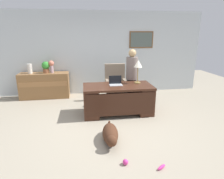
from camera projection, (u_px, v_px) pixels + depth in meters
name	position (u px, v px, depth m)	size (l,w,h in m)	color
ground_plane	(110.00, 125.00, 4.35)	(12.00, 12.00, 0.00)	#9E937F
back_wall	(100.00, 53.00, 6.44)	(7.00, 0.16, 2.70)	silver
desk	(118.00, 99.00, 4.88)	(1.73, 0.83, 0.74)	#422316
credenza	(45.00, 85.00, 6.12)	(1.51, 0.50, 0.80)	olive
armchair	(116.00, 85.00, 5.76)	(0.60, 0.59, 1.13)	gray
person_standing	(132.00, 77.00, 5.39)	(0.32, 0.32, 1.59)	#262323
dog_lying	(110.00, 134.00, 3.65)	(0.34, 0.85, 0.30)	#472819
laptop	(116.00, 83.00, 4.86)	(0.32, 0.22, 0.22)	#B2B5BA
desk_lamp	(138.00, 65.00, 4.92)	(0.22, 0.22, 0.60)	#9E8447
vase_with_flowers	(51.00, 65.00, 5.98)	(0.17, 0.17, 0.39)	#B3949F
vase_empty	(30.00, 69.00, 5.92)	(0.14, 0.14, 0.30)	silver
potted_plant	(46.00, 67.00, 5.97)	(0.24, 0.24, 0.36)	brown
dog_toy_ball	(125.00, 162.00, 3.03)	(0.09, 0.09, 0.09)	#D8338C
dog_toy_bone	(161.00, 167.00, 2.95)	(0.18, 0.05, 0.05)	#D8338C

